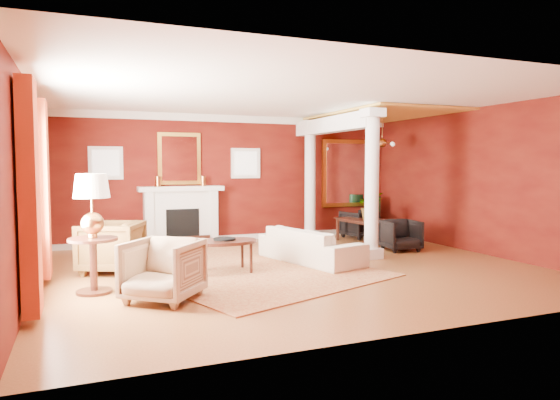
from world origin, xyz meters
name	(u,v)px	position (x,y,z in m)	size (l,w,h in m)	color
ground	(295,268)	(0.00, 0.00, 0.00)	(8.00, 8.00, 0.00)	brown
room_shell	(295,149)	(0.00, 0.00, 2.02)	(8.04, 7.04, 2.92)	maroon
fireplace	(181,215)	(-1.30, 3.32, 0.65)	(1.85, 0.42, 1.29)	white
overmantel_mirror	(179,159)	(-1.30, 3.45, 1.90)	(0.95, 0.07, 1.15)	gold
flank_window_left	(106,163)	(-2.85, 3.46, 1.80)	(0.70, 0.07, 0.70)	white
flank_window_right	(246,163)	(0.25, 3.46, 1.80)	(0.70, 0.07, 0.70)	white
left_window	(35,191)	(-3.89, -0.60, 1.42)	(0.21, 2.55, 2.60)	white
column_front	(372,183)	(1.70, 0.30, 1.43)	(0.36, 0.36, 2.80)	white
column_back	(310,179)	(1.70, 3.00, 1.43)	(0.36, 0.36, 2.80)	white
header_beam	(332,125)	(1.70, 1.90, 2.62)	(0.30, 3.20, 0.32)	white
amber_ceiling	(382,114)	(2.85, 1.75, 2.87)	(2.30, 3.40, 0.04)	gold
dining_mirror	(345,173)	(2.90, 3.45, 1.55)	(1.30, 0.07, 1.70)	gold
chandelier	(382,143)	(2.90, 1.80, 2.25)	(0.60, 0.62, 0.75)	#BA783A
crown_trim	(235,119)	(0.00, 3.46, 2.82)	(8.00, 0.08, 0.16)	white
base_trim	(236,237)	(0.00, 3.46, 0.06)	(8.00, 0.08, 0.12)	white
rug	(237,268)	(-0.92, 0.36, 0.01)	(3.36, 4.48, 0.02)	maroon
sofa	(311,240)	(0.48, 0.38, 0.41)	(2.12, 0.62, 0.83)	beige
armchair_leopard	(111,244)	(-2.92, 0.82, 0.46)	(0.90, 0.84, 0.93)	black
armchair_stripe	(163,267)	(-2.39, -1.24, 0.44)	(0.86, 0.80, 0.88)	tan
coffee_table	(225,243)	(-1.20, 0.09, 0.49)	(1.07, 1.07, 0.54)	black
coffee_book	(221,234)	(-1.27, 0.04, 0.64)	(0.15, 0.02, 0.21)	black
side_table	(92,212)	(-3.22, -0.48, 1.12)	(0.66, 0.66, 1.64)	black
dining_table	(369,224)	(2.67, 1.94, 0.42)	(1.51, 0.53, 0.84)	black
dining_chair_near	(401,234)	(2.73, 0.81, 0.35)	(0.68, 0.64, 0.70)	black
dining_chair_far	(359,223)	(2.88, 2.74, 0.36)	(0.70, 0.66, 0.73)	black
green_urn	(373,220)	(3.45, 3.00, 0.39)	(0.41, 0.41, 0.99)	#143F20
potted_plant	(370,195)	(2.66, 1.88, 1.08)	(0.56, 0.63, 0.49)	#26591E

